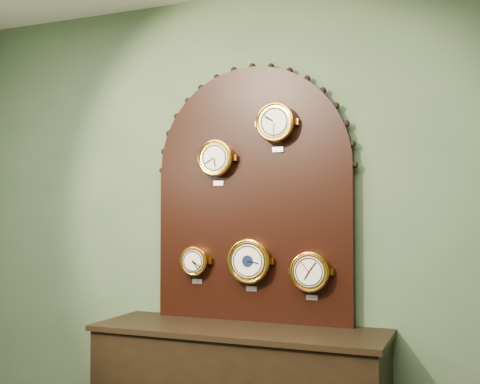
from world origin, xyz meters
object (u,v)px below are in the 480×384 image
at_px(display_board, 252,185).
at_px(barometer, 250,261).
at_px(hygrometer, 195,261).
at_px(arabic_clock, 276,123).
at_px(roman_clock, 216,158).
at_px(tide_clock, 310,271).

bearing_deg(display_board, barometer, -84.23).
bearing_deg(display_board, hygrometer, -169.25).
bearing_deg(arabic_clock, roman_clock, 179.97).
relative_size(barometer, tide_clock, 1.12).
distance_m(hygrometer, barometer, 0.35).
distance_m(display_board, hygrometer, 0.57).
bearing_deg(display_board, roman_clock, -162.00).
relative_size(display_board, roman_clock, 5.62).
distance_m(display_board, roman_clock, 0.27).
relative_size(roman_clock, barometer, 0.88).
xyz_separation_m(barometer, tide_clock, (0.36, 0.00, -0.05)).
relative_size(display_board, tide_clock, 5.52).
height_order(arabic_clock, hygrometer, arabic_clock).
height_order(display_board, hygrometer, display_board).
distance_m(arabic_clock, hygrometer, 0.95).
height_order(roman_clock, arabic_clock, arabic_clock).
bearing_deg(hygrometer, barometer, -0.37).
height_order(barometer, tide_clock, barometer).
height_order(display_board, tide_clock, display_board).
bearing_deg(tide_clock, barometer, -179.86).
height_order(arabic_clock, barometer, arabic_clock).
bearing_deg(arabic_clock, display_board, 158.44).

